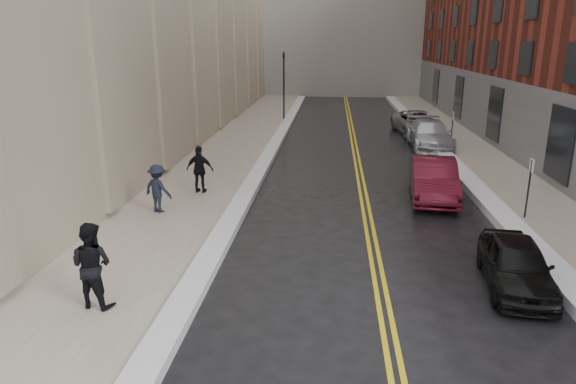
% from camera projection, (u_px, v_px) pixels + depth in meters
% --- Properties ---
extents(ground, '(160.00, 160.00, 0.00)m').
position_uv_depth(ground, '(271.00, 338.00, 10.86)').
color(ground, black).
rests_on(ground, ground).
extents(sidewalk_left, '(4.00, 64.00, 0.15)m').
position_uv_depth(sidewalk_left, '(222.00, 161.00, 26.50)').
color(sidewalk_left, gray).
rests_on(sidewalk_left, ground).
extents(sidewalk_right, '(3.00, 64.00, 0.15)m').
position_uv_depth(sidewalk_right, '(490.00, 166.00, 25.36)').
color(sidewalk_right, gray).
rests_on(sidewalk_right, ground).
extents(lane_stripe_a, '(0.12, 64.00, 0.01)m').
position_uv_depth(lane_stripe_a, '(356.00, 165.00, 25.94)').
color(lane_stripe_a, gold).
rests_on(lane_stripe_a, ground).
extents(lane_stripe_b, '(0.12, 64.00, 0.01)m').
position_uv_depth(lane_stripe_b, '(360.00, 165.00, 25.92)').
color(lane_stripe_b, gold).
rests_on(lane_stripe_b, ground).
extents(snow_ridge_left, '(0.70, 60.80, 0.26)m').
position_uv_depth(snow_ridge_left, '(266.00, 160.00, 26.29)').
color(snow_ridge_left, white).
rests_on(snow_ridge_left, ground).
extents(snow_ridge_right, '(0.85, 60.80, 0.30)m').
position_uv_depth(snow_ridge_right, '(452.00, 164.00, 25.50)').
color(snow_ridge_right, white).
rests_on(snow_ridge_right, ground).
extents(traffic_signal, '(0.18, 0.15, 5.20)m').
position_uv_depth(traffic_signal, '(284.00, 81.00, 38.85)').
color(traffic_signal, black).
rests_on(traffic_signal, ground).
extents(parking_sign_near, '(0.06, 0.35, 2.23)m').
position_uv_depth(parking_sign_near, '(529.00, 184.00, 17.45)').
color(parking_sign_near, black).
rests_on(parking_sign_near, ground).
extents(parking_sign_far, '(0.06, 0.35, 2.23)m').
position_uv_depth(parking_sign_far, '(452.00, 127.00, 28.91)').
color(parking_sign_far, black).
rests_on(parking_sign_far, ground).
extents(car_black, '(1.92, 3.90, 1.28)m').
position_uv_depth(car_black, '(516.00, 264.00, 12.92)').
color(car_black, black).
rests_on(car_black, ground).
extents(car_maroon, '(2.13, 4.92, 1.58)m').
position_uv_depth(car_maroon, '(434.00, 179.00, 20.22)').
color(car_maroon, '#4C0D1A').
rests_on(car_maroon, ground).
extents(car_silver_near, '(2.27, 5.47, 1.58)m').
position_uv_depth(car_silver_near, '(430.00, 135.00, 29.72)').
color(car_silver_near, '#B8BBC0').
rests_on(car_silver_near, ground).
extents(car_silver_far, '(3.19, 5.71, 1.51)m').
position_uv_depth(car_silver_far, '(417.00, 123.00, 34.19)').
color(car_silver_far, '#94969C').
rests_on(car_silver_far, ground).
extents(pedestrian_a, '(1.12, 0.95, 2.03)m').
position_uv_depth(pedestrian_a, '(92.00, 265.00, 11.64)').
color(pedestrian_a, black).
rests_on(pedestrian_a, sidewalk_left).
extents(pedestrian_b, '(1.28, 1.03, 1.73)m').
position_uv_depth(pedestrian_b, '(158.00, 189.00, 18.15)').
color(pedestrian_b, black).
rests_on(pedestrian_b, sidewalk_left).
extents(pedestrian_c, '(1.14, 0.54, 1.89)m').
position_uv_depth(pedestrian_c, '(200.00, 170.00, 20.46)').
color(pedestrian_c, black).
rests_on(pedestrian_c, sidewalk_left).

